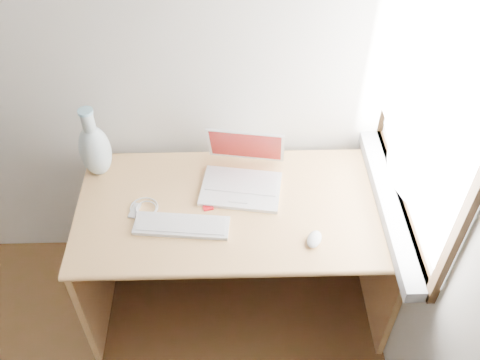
{
  "coord_description": "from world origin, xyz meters",
  "views": [
    {
      "loc": [
        1.0,
        -0.25,
        2.5
      ],
      "look_at": [
        1.04,
        1.35,
        0.9
      ],
      "focal_mm": 40.0,
      "sensor_mm": 36.0,
      "label": 1
    }
  ],
  "objects_px": {
    "external_keyboard": "(182,225)",
    "desk": "(238,223)",
    "laptop": "(241,174)",
    "vase": "(95,149)"
  },
  "relations": [
    {
      "from": "desk",
      "to": "external_keyboard",
      "type": "distance_m",
      "value": 0.39
    },
    {
      "from": "external_keyboard",
      "to": "desk",
      "type": "bearing_deg",
      "value": 45.75
    },
    {
      "from": "desk",
      "to": "vase",
      "type": "distance_m",
      "value": 0.75
    },
    {
      "from": "laptop",
      "to": "external_keyboard",
      "type": "height_order",
      "value": "laptop"
    },
    {
      "from": "desk",
      "to": "laptop",
      "type": "distance_m",
      "value": 0.28
    },
    {
      "from": "desk",
      "to": "external_keyboard",
      "type": "height_order",
      "value": "external_keyboard"
    },
    {
      "from": "desk",
      "to": "external_keyboard",
      "type": "xyz_separation_m",
      "value": [
        -0.24,
        -0.2,
        0.23
      ]
    },
    {
      "from": "external_keyboard",
      "to": "laptop",
      "type": "bearing_deg",
      "value": 50.81
    },
    {
      "from": "laptop",
      "to": "vase",
      "type": "bearing_deg",
      "value": -178.29
    },
    {
      "from": "laptop",
      "to": "external_keyboard",
      "type": "distance_m",
      "value": 0.37
    }
  ]
}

